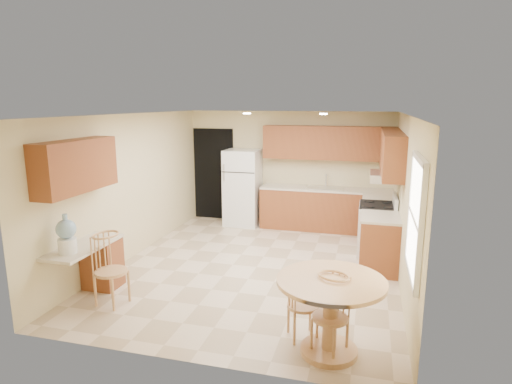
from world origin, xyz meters
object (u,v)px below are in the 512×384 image
(chair_table_b, at_px, (330,311))
(water_crock, at_px, (67,236))
(refrigerator, at_px, (243,188))
(stove, at_px, (377,229))
(chair_desk, at_px, (106,265))
(chair_table_a, at_px, (302,299))
(dining_table, at_px, (330,305))

(chair_table_b, distance_m, water_crock, 3.44)
(refrigerator, bearing_deg, stove, -22.99)
(stove, distance_m, chair_desk, 4.62)
(chair_table_a, relative_size, chair_table_b, 0.95)
(dining_table, bearing_deg, refrigerator, 117.06)
(chair_table_a, bearing_deg, chair_desk, -118.78)
(refrigerator, distance_m, dining_table, 5.17)
(stove, height_order, water_crock, water_crock)
(chair_table_a, xyz_separation_m, water_crock, (-3.07, 0.02, 0.49))
(refrigerator, relative_size, chair_table_b, 1.89)
(chair_desk, height_order, water_crock, water_crock)
(chair_desk, bearing_deg, stove, 140.97)
(chair_table_a, xyz_separation_m, chair_desk, (-2.62, 0.17, 0.08))
(stove, bearing_deg, dining_table, -98.83)
(chair_table_a, distance_m, water_crock, 3.11)
(refrigerator, height_order, chair_table_b, refrigerator)
(refrigerator, relative_size, chair_desk, 1.72)
(dining_table, relative_size, chair_table_b, 1.31)
(stove, height_order, chair_desk, stove)
(chair_table_a, distance_m, chair_desk, 2.63)
(refrigerator, distance_m, water_crock, 4.54)
(dining_table, height_order, water_crock, water_crock)
(dining_table, relative_size, chair_table_a, 1.38)
(stove, relative_size, chair_table_b, 1.23)
(chair_desk, bearing_deg, chair_table_a, 96.04)
(chair_table_b, relative_size, chair_desk, 0.91)
(chair_table_b, xyz_separation_m, water_crock, (-3.40, 0.27, 0.47))
(refrigerator, distance_m, chair_table_a, 4.88)
(chair_table_a, height_order, water_crock, water_crock)
(refrigerator, bearing_deg, chair_desk, -98.01)
(refrigerator, xyz_separation_m, dining_table, (2.35, -4.60, -0.27))
(chair_desk, bearing_deg, refrigerator, -178.27)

